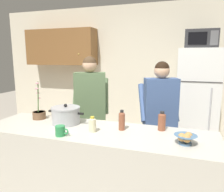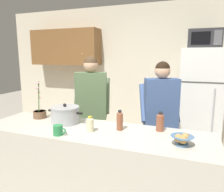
{
  "view_description": "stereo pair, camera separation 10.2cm",
  "coord_description": "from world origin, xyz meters",
  "views": [
    {
      "loc": [
        0.81,
        -1.9,
        1.64
      ],
      "look_at": [
        0.0,
        0.55,
        1.17
      ],
      "focal_mm": 34.75,
      "sensor_mm": 36.0,
      "label": 1
    },
    {
      "loc": [
        0.91,
        -1.86,
        1.64
      ],
      "look_at": [
        0.0,
        0.55,
        1.17
      ],
      "focal_mm": 34.75,
      "sensor_mm": 36.0,
      "label": 2
    }
  ],
  "objects": [
    {
      "name": "back_wall_unit",
      "position": [
        -0.25,
        2.26,
        1.38
      ],
      "size": [
        6.0,
        0.48,
        2.6
      ],
      "color": "beige",
      "rests_on": "ground"
    },
    {
      "name": "kitchen_island",
      "position": [
        0.0,
        0.0,
        0.46
      ],
      "size": [
        2.34,
        0.68,
        0.92
      ],
      "primitive_type": "cube",
      "color": "beige",
      "rests_on": "ground"
    },
    {
      "name": "refrigerator",
      "position": [
        1.03,
        1.85,
        0.88
      ],
      "size": [
        0.64,
        0.68,
        1.77
      ],
      "color": "white",
      "rests_on": "ground"
    },
    {
      "name": "microwave",
      "position": [
        1.03,
        1.83,
        1.91
      ],
      "size": [
        0.48,
        0.37,
        0.28
      ],
      "color": "#2D2D30",
      "rests_on": "refrigerator"
    },
    {
      "name": "person_near_pot",
      "position": [
        -0.39,
        0.77,
        1.03
      ],
      "size": [
        0.59,
        0.54,
        1.64
      ],
      "color": "#33384C",
      "rests_on": "ground"
    },
    {
      "name": "person_by_sink",
      "position": [
        0.55,
        0.8,
        0.98
      ],
      "size": [
        0.58,
        0.53,
        1.58
      ],
      "color": "#726656",
      "rests_on": "ground"
    },
    {
      "name": "cooking_pot",
      "position": [
        -0.38,
        0.1,
        1.01
      ],
      "size": [
        0.42,
        0.31,
        0.22
      ],
      "color": "#ADAFB5",
      "rests_on": "kitchen_island"
    },
    {
      "name": "coffee_mug",
      "position": [
        -0.24,
        -0.24,
        0.97
      ],
      "size": [
        0.13,
        0.09,
        0.1
      ],
      "color": "#2D8C4C",
      "rests_on": "kitchen_island"
    },
    {
      "name": "bread_bowl",
      "position": [
        0.85,
        -0.09,
        0.97
      ],
      "size": [
        0.19,
        0.19,
        0.1
      ],
      "color": "#4C7299",
      "rests_on": "kitchen_island"
    },
    {
      "name": "bottle_near_edge",
      "position": [
        0.25,
        0.09,
        1.02
      ],
      "size": [
        0.06,
        0.06,
        0.2
      ],
      "color": "brown",
      "rests_on": "kitchen_island"
    },
    {
      "name": "bottle_mid_counter",
      "position": [
        -0.0,
        -0.05,
        1.0
      ],
      "size": [
        0.07,
        0.07,
        0.15
      ],
      "color": "beige",
      "rests_on": "kitchen_island"
    },
    {
      "name": "bottle_far_corner",
      "position": [
        0.63,
        0.21,
        1.01
      ],
      "size": [
        0.08,
        0.08,
        0.19
      ],
      "color": "brown",
      "rests_on": "kitchen_island"
    },
    {
      "name": "potted_orchid",
      "position": [
        -0.77,
        0.17,
        0.98
      ],
      "size": [
        0.15,
        0.15,
        0.44
      ],
      "color": "brown",
      "rests_on": "kitchen_island"
    }
  ]
}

